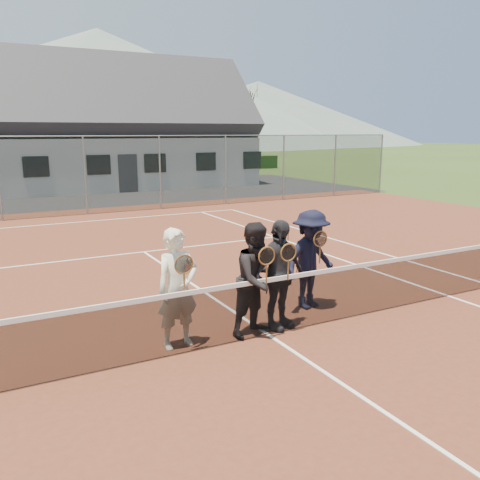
{
  "coord_description": "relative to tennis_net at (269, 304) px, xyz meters",
  "views": [
    {
      "loc": [
        -3.95,
        -6.43,
        3.18
      ],
      "look_at": [
        0.29,
        1.5,
        1.25
      ],
      "focal_mm": 38.0,
      "sensor_mm": 36.0,
      "label": 1
    }
  ],
  "objects": [
    {
      "name": "hedge_row",
      "position": [
        0.0,
        32.0,
        0.01
      ],
      "size": [
        40.0,
        1.2,
        1.1
      ],
      "primitive_type": "cube",
      "color": "black",
      "rests_on": "ground"
    },
    {
      "name": "player_d",
      "position": [
        1.34,
        0.78,
        0.38
      ],
      "size": [
        1.27,
        0.88,
        1.8
      ],
      "color": "black",
      "rests_on": "court_surface"
    },
    {
      "name": "ground",
      "position": [
        0.0,
        20.0,
        -0.54
      ],
      "size": [
        220.0,
        220.0,
        0.0
      ],
      "primitive_type": "plane",
      "color": "#2C4117",
      "rests_on": "ground"
    },
    {
      "name": "hill_centre",
      "position": [
        20.0,
        95.0,
        10.46
      ],
      "size": [
        120.0,
        120.0,
        22.0
      ],
      "primitive_type": "cone",
      "color": "slate",
      "rests_on": "ground"
    },
    {
      "name": "tennis_net",
      "position": [
        0.0,
        0.0,
        0.0
      ],
      "size": [
        11.68,
        0.08,
        1.1
      ],
      "color": "slate",
      "rests_on": "ground"
    },
    {
      "name": "player_a",
      "position": [
        -1.4,
        0.29,
        0.38
      ],
      "size": [
        0.7,
        0.53,
        1.8
      ],
      "color": "white",
      "rests_on": "court_surface"
    },
    {
      "name": "court_surface",
      "position": [
        0.0,
        0.0,
        -0.53
      ],
      "size": [
        30.0,
        30.0,
        0.02
      ],
      "primitive_type": "cube",
      "color": "#562819",
      "rests_on": "ground"
    },
    {
      "name": "perimeter_fence",
      "position": [
        0.0,
        13.5,
        0.99
      ],
      "size": [
        30.07,
        0.07,
        3.02
      ],
      "color": "slate",
      "rests_on": "ground"
    },
    {
      "name": "tree_c",
      "position": [
        2.0,
        33.0,
        5.25
      ],
      "size": [
        3.2,
        3.2,
        7.77
      ],
      "color": "#382214",
      "rests_on": "ground"
    },
    {
      "name": "tree_e",
      "position": [
        18.0,
        33.0,
        5.25
      ],
      "size": [
        3.2,
        3.2,
        7.77
      ],
      "color": "#3C2216",
      "rests_on": "ground"
    },
    {
      "name": "player_c",
      "position": [
        0.3,
        0.2,
        0.38
      ],
      "size": [
        1.13,
        0.68,
        1.8
      ],
      "color": "#24242A",
      "rests_on": "court_surface"
    },
    {
      "name": "tree_d",
      "position": [
        12.0,
        33.0,
        5.25
      ],
      "size": [
        3.2,
        3.2,
        7.77
      ],
      "color": "#372614",
      "rests_on": "ground"
    },
    {
      "name": "clubhouse",
      "position": [
        4.0,
        24.0,
        3.45
      ],
      "size": [
        15.6,
        8.2,
        7.7
      ],
      "color": "silver",
      "rests_on": "ground"
    },
    {
      "name": "court_markings",
      "position": [
        0.0,
        0.0,
        -0.51
      ],
      "size": [
        11.03,
        23.83,
        0.01
      ],
      "color": "white",
      "rests_on": "court_surface"
    },
    {
      "name": "player_b",
      "position": [
        -0.11,
        0.17,
        0.38
      ],
      "size": [
        1.02,
        0.88,
        1.8
      ],
      "color": "black",
      "rests_on": "court_surface"
    },
    {
      "name": "hill_east",
      "position": [
        55.0,
        95.0,
        6.46
      ],
      "size": [
        90.0,
        90.0,
        14.0
      ],
      "primitive_type": "cone",
      "color": "#566860",
      "rests_on": "ground"
    }
  ]
}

